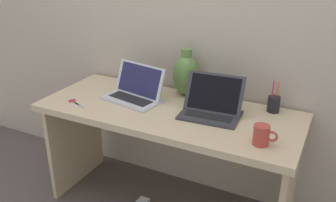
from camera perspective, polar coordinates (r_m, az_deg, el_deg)
The scene contains 9 objects.
back_wall at distance 2.26m, azimuth 4.09°, elevation 13.63°, with size 4.40×0.04×2.40m, color #BCAD99.
desk at distance 2.17m, azimuth 0.00°, elevation -4.77°, with size 1.52×0.62×0.70m.
laptop_left at distance 2.23m, azimuth -5.09°, elevation 1.69°, with size 0.39×0.28×0.21m.
laptop_right at distance 2.03m, azimuth 6.91°, elevation -0.59°, with size 0.34×0.25×0.22m.
green_vase at distance 2.26m, azimuth 2.85°, elevation 4.18°, with size 0.16×0.16×0.30m.
coffee_mug at distance 1.77m, azimuth 14.46°, elevation -5.18°, with size 0.12×0.08×0.10m.
pen_cup at distance 2.14m, azimuth 16.20°, elevation -0.40°, with size 0.07×0.07×0.18m.
scissors at distance 2.26m, azimuth -14.45°, elevation -0.17°, with size 0.14×0.09×0.01m.
power_brick at distance 2.50m, azimuth -3.94°, elevation -15.47°, with size 0.07×0.07×0.03m, color white.
Camera 1 is at (0.86, -1.71, 1.58)m, focal length 38.96 mm.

